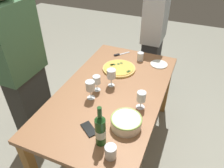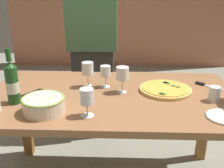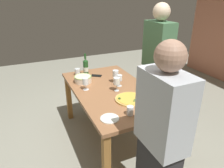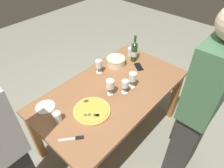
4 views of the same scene
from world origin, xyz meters
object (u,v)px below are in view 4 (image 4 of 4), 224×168
(dining_table, at_px, (112,96))
(cell_phone, at_px, (139,67))
(wine_glass_by_bottle, at_px, (110,85))
(person_host, at_px, (200,108))
(serving_bowl, at_px, (116,61))
(wine_glass_near_pizza, at_px, (99,65))
(pizza_knife, at_px, (74,138))
(wine_glass_far_left, at_px, (133,77))
(wine_bottle, at_px, (134,51))
(pizza, at_px, (92,111))
(cup_ceramic, at_px, (57,117))
(side_plate, at_px, (45,107))
(wine_glass_far_right, at_px, (125,84))
(cup_amber, at_px, (131,51))

(dining_table, xyz_separation_m, cell_phone, (-0.49, -0.02, 0.10))
(wine_glass_by_bottle, relative_size, person_host, 0.10)
(serving_bowl, relative_size, wine_glass_near_pizza, 1.50)
(pizza_knife, bearing_deg, wine_glass_far_left, -176.97)
(wine_glass_far_left, distance_m, pizza_knife, 0.81)
(wine_bottle, bearing_deg, dining_table, 15.11)
(serving_bowl, bearing_deg, wine_bottle, 152.13)
(wine_glass_near_pizza, height_order, wine_glass_far_left, wine_glass_far_left)
(pizza, distance_m, pizza_knife, 0.31)
(wine_glass_by_bottle, bearing_deg, wine_glass_near_pizza, -118.70)
(serving_bowl, relative_size, cup_ceramic, 2.53)
(wine_glass_by_bottle, xyz_separation_m, cell_phone, (-0.56, -0.06, -0.12))
(person_host, bearing_deg, pizza, 22.52)
(cup_ceramic, relative_size, cell_phone, 0.63)
(wine_glass_by_bottle, relative_size, side_plate, 0.94)
(cell_phone, height_order, person_host, person_host)
(pizza, bearing_deg, serving_bowl, -155.13)
(person_host, bearing_deg, wine_bottle, -35.12)
(wine_glass_near_pizza, distance_m, cell_phone, 0.48)
(wine_glass_by_bottle, height_order, pizza_knife, wine_glass_by_bottle)
(serving_bowl, bearing_deg, person_host, 81.76)
(wine_glass_far_left, bearing_deg, wine_glass_far_right, -0.17)
(pizza, bearing_deg, side_plate, -55.18)
(person_host, bearing_deg, dining_table, 0.00)
(person_host, bearing_deg, wine_glass_by_bottle, 4.99)
(cup_ceramic, distance_m, pizza_knife, 0.25)
(wine_bottle, bearing_deg, wine_glass_far_right, 28.29)
(cup_ceramic, relative_size, person_host, 0.05)
(serving_bowl, relative_size, cell_phone, 1.61)
(wine_bottle, relative_size, side_plate, 1.80)
(serving_bowl, height_order, cup_ceramic, cup_ceramic)
(wine_glass_by_bottle, relative_size, cup_ceramic, 1.87)
(wine_glass_near_pizza, xyz_separation_m, side_plate, (0.71, 0.01, -0.10))
(wine_bottle, relative_size, cell_phone, 2.26)
(wine_bottle, xyz_separation_m, cup_amber, (-0.08, -0.10, -0.08))
(wine_glass_far_right, xyz_separation_m, cell_phone, (-0.44, -0.15, -0.10))
(wine_glass_by_bottle, bearing_deg, serving_bowl, -145.17)
(pizza, height_order, person_host, person_host)
(wine_glass_by_bottle, bearing_deg, cell_phone, -174.30)
(pizza, xyz_separation_m, wine_glass_far_right, (-0.39, 0.06, 0.09))
(pizza, xyz_separation_m, wine_glass_near_pizza, (-0.46, -0.37, 0.09))
(dining_table, height_order, serving_bowl, serving_bowl)
(serving_bowl, bearing_deg, side_plate, -1.88)
(wine_glass_near_pizza, bearing_deg, pizza, 38.20)
(side_plate, bearing_deg, wine_glass_by_bottle, 148.45)
(wine_glass_near_pizza, xyz_separation_m, pizza_knife, (0.75, 0.47, -0.10))
(pizza, xyz_separation_m, cell_phone, (-0.84, -0.09, -0.01))
(cup_ceramic, distance_m, side_plate, 0.22)
(serving_bowl, relative_size, pizza_knife, 1.39)
(dining_table, bearing_deg, wine_bottle, -164.89)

